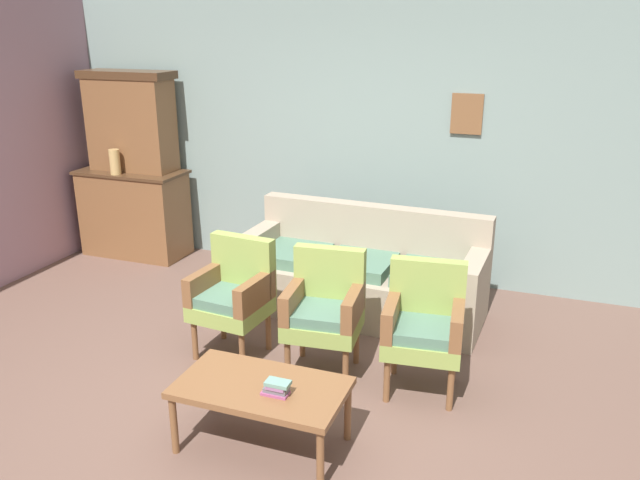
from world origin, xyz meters
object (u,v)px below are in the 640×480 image
armchair_row_middle (234,292)px  vase_on_cabinet (115,162)px  armchair_near_couch_end (325,307)px  armchair_near_cabinet (424,323)px  side_cabinet (135,213)px  coffee_table (261,391)px  book_stack_on_table (277,388)px  floral_couch (362,276)px

armchair_row_middle → vase_on_cabinet: bearing=145.7°
armchair_row_middle → armchair_near_couch_end: (0.74, -0.01, 0.00)m
armchair_row_middle → armchair_near_cabinet: bearing=-0.4°
side_cabinet → armchair_row_middle: bearing=-38.3°
armchair_row_middle → armchair_near_couch_end: bearing=-0.5°
side_cabinet → armchair_near_cabinet: 3.87m
side_cabinet → armchair_near_cabinet: side_cabinet is taller
armchair_near_couch_end → coffee_table: size_ratio=0.90×
book_stack_on_table → vase_on_cabinet: bearing=139.6°
armchair_near_couch_end → floral_couch: bearing=91.8°
armchair_row_middle → armchair_near_couch_end: size_ratio=1.00×
armchair_near_couch_end → side_cabinet: bearing=149.8°
vase_on_cabinet → floral_couch: (2.80, -0.38, -0.74)m
armchair_near_cabinet → book_stack_on_table: size_ratio=5.48×
floral_couch → armchair_row_middle: bearing=-123.6°
armchair_near_couch_end → book_stack_on_table: armchair_near_couch_end is taller
floral_couch → armchair_near_cabinet: bearing=-54.7°
side_cabinet → book_stack_on_table: side_cabinet is taller
armchair_row_middle → armchair_near_couch_end: same height
armchair_row_middle → coffee_table: armchair_row_middle is taller
floral_couch → armchair_row_middle: (-0.70, -1.06, 0.17)m
vase_on_cabinet → book_stack_on_table: bearing=-40.4°
vase_on_cabinet → book_stack_on_table: (2.92, -2.48, -0.60)m
side_cabinet → armchair_near_cabinet: bearing=-24.9°
side_cabinet → book_stack_on_table: size_ratio=7.03×
floral_couch → armchair_near_couch_end: 1.08m
armchair_row_middle → coffee_table: 1.22m
side_cabinet → armchair_near_couch_end: side_cabinet is taller
vase_on_cabinet → coffee_table: (2.79, -2.42, -0.68)m
book_stack_on_table → floral_couch: bearing=93.3°
side_cabinet → armchair_row_middle: size_ratio=1.28×
armchair_row_middle → armchair_near_cabinet: (1.46, -0.01, 0.00)m
side_cabinet → floral_couch: bearing=-11.5°
floral_couch → armchair_near_couch_end: same height
armchair_near_couch_end → book_stack_on_table: bearing=-85.1°
side_cabinet → coffee_table: (2.75, -2.61, -0.09)m
side_cabinet → armchair_near_couch_end: size_ratio=1.28×
armchair_near_couch_end → coffee_table: bearing=-92.2°
vase_on_cabinet → floral_couch: size_ratio=0.12×
floral_couch → book_stack_on_table: size_ratio=12.93×
book_stack_on_table → armchair_row_middle: bearing=128.0°
floral_couch → book_stack_on_table: bearing=-86.7°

